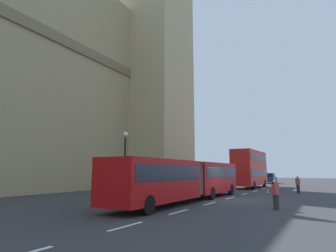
# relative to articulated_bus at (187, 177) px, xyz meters

# --- Properties ---
(ground_plane) EXTENTS (160.00, 160.00, 0.00)m
(ground_plane) POSITION_rel_articulated_bus_xyz_m (2.68, -1.99, -1.75)
(ground_plane) COLOR #333335
(lane_centre_marking) EXTENTS (39.00, 0.16, 0.01)m
(lane_centre_marking) POSITION_rel_articulated_bus_xyz_m (4.00, -1.99, -1.74)
(lane_centre_marking) COLOR silver
(lane_centre_marking) RESTS_ON ground_plane
(articulated_bus) EXTENTS (17.07, 2.54, 2.90)m
(articulated_bus) POSITION_rel_articulated_bus_xyz_m (0.00, 0.00, 0.00)
(articulated_bus) COLOR #B20F0F
(articulated_bus) RESTS_ON ground_plane
(double_decker_bus) EXTENTS (10.27, 2.54, 4.90)m
(double_decker_bus) POSITION_rel_articulated_bus_xyz_m (19.65, 0.00, 0.96)
(double_decker_bus) COLOR red
(double_decker_bus) RESTS_ON ground_plane
(sedan_lead) EXTENTS (4.40, 1.86, 1.85)m
(sedan_lead) POSITION_rel_articulated_bus_xyz_m (35.00, 0.17, -0.83)
(sedan_lead) COLOR navy
(sedan_lead) RESTS_ON ground_plane
(traffic_cone_west) EXTENTS (0.36, 0.36, 0.58)m
(traffic_cone_west) POSITION_rel_articulated_bus_xyz_m (9.95, -3.90, -1.46)
(traffic_cone_west) COLOR black
(traffic_cone_west) RESTS_ON ground_plane
(traffic_cone_middle) EXTENTS (0.36, 0.36, 0.58)m
(traffic_cone_middle) POSITION_rel_articulated_bus_xyz_m (11.98, -4.11, -1.46)
(traffic_cone_middle) COLOR black
(traffic_cone_middle) RESTS_ON ground_plane
(street_lamp) EXTENTS (0.44, 0.44, 5.27)m
(street_lamp) POSITION_rel_articulated_bus_xyz_m (-1.76, 4.51, 1.31)
(street_lamp) COLOR black
(street_lamp) RESTS_ON ground_plane
(pedestrian_near_cones) EXTENTS (0.46, 0.36, 1.69)m
(pedestrian_near_cones) POSITION_rel_articulated_bus_xyz_m (-1.73, -6.49, -0.83)
(pedestrian_near_cones) COLOR #333333
(pedestrian_near_cones) RESTS_ON ground_plane
(pedestrian_by_kerb) EXTENTS (0.47, 0.42, 1.69)m
(pedestrian_by_kerb) POSITION_rel_articulated_bus_xyz_m (12.22, -6.46, -0.83)
(pedestrian_by_kerb) COLOR #262D4C
(pedestrian_by_kerb) RESTS_ON ground_plane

